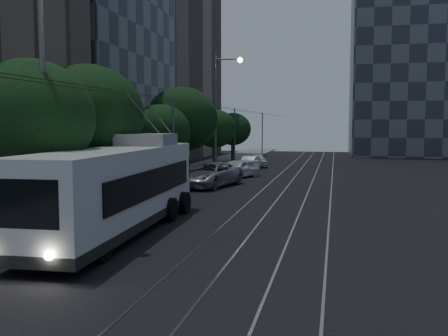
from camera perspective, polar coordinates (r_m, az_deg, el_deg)
The scene contains 21 objects.
ground at distance 21.76m, azimuth -0.76°, elevation -6.48°, with size 120.00×120.00×0.00m, color black.
sidewalk at distance 42.81m, azimuth -4.33°, elevation -0.72°, with size 5.00×90.00×0.15m, color slate.
tram_rails at distance 41.05m, azimuth 9.15°, elevation -1.11°, with size 4.52×90.00×0.02m.
overhead_wires at distance 41.94m, azimuth -1.06°, elevation 3.82°, with size 2.23×90.00×6.00m.
building_glass_mid at distance 49.83m, azimuth -16.96°, elevation 15.30°, with size 14.40×18.40×26.80m.
building_tan_far at distance 68.42m, azimuth -8.44°, elevation 15.98°, with size 14.40×22.40×34.80m.
building_distant_right at distance 77.24m, azimuth 22.67°, elevation 10.32°, with size 22.00×18.00×24.00m, color #343843.
trolleybus at distance 20.42m, azimuth -11.87°, elevation -2.22°, with size 3.27×13.15×5.63m.
pickup_silver at distance 34.72m, azimuth -1.71°, elevation -0.75°, with size 2.82×6.11×1.70m, color #AAACB2.
car_white_a at distance 40.63m, azimuth 1.74°, elevation -0.09°, with size 1.72×4.28×1.46m, color silver.
car_white_b at distance 41.20m, azimuth 1.35°, elevation -0.10°, with size 1.88×4.62×1.34m, color white.
car_white_c at distance 47.92m, azimuth 2.94°, elevation 0.58°, with size 1.36×3.91×1.29m, color silver.
car_white_d at distance 50.97m, azimuth 3.84°, elevation 0.87°, with size 1.58×3.92×1.34m, color silver.
tree_0 at distance 20.52m, azimuth -21.35°, elevation 5.35°, with size 4.97×4.97×6.83m.
tree_1 at distance 24.47m, azimuth -15.33°, elevation 5.78°, with size 5.35×5.35×7.16m.
tree_2 at distance 35.06m, azimuth -7.31°, elevation 4.10°, with size 4.25×4.25×5.73m.
tree_3 at distance 38.67m, azimuth -4.84°, elevation 5.55°, with size 5.54×5.54×7.22m.
tree_4 at distance 50.46m, azimuth -1.07°, elevation 4.51°, with size 4.31×4.31×5.86m.
tree_5 at distance 56.92m, azimuth 1.03°, elevation 4.46°, with size 4.10×4.10×5.65m.
streetlamp_near at distance 18.76m, azimuth -18.95°, elevation 9.56°, with size 2.38×0.44×9.79m.
streetlamp_far at distance 43.02m, azimuth -0.45°, elevation 7.44°, with size 2.47×0.44×10.26m.
Camera 1 is at (4.94, -20.74, 4.33)m, focal length 40.00 mm.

